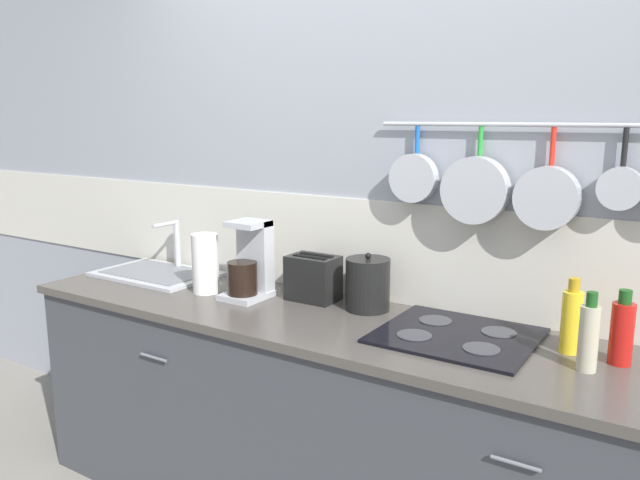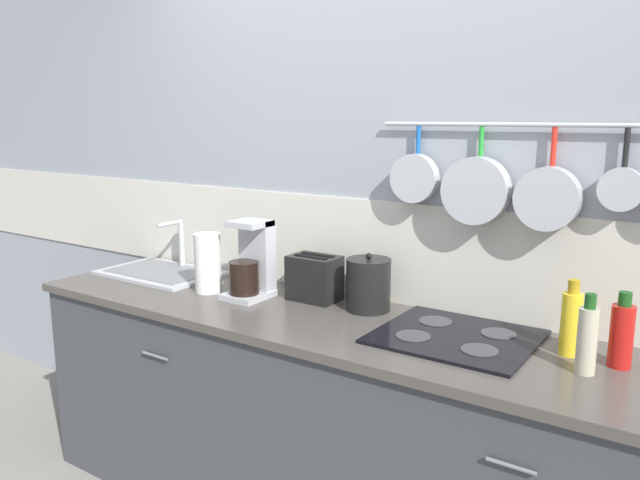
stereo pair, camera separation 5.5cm
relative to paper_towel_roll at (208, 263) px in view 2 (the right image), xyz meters
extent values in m
cube|color=#999EA8|center=(0.73, 0.34, 0.27)|extent=(7.20, 0.06, 2.60)
cube|color=silver|center=(0.73, 0.34, 0.08)|extent=(7.20, 0.07, 0.42)
cylinder|color=#B7BABF|center=(1.29, 0.29, 0.60)|extent=(1.16, 0.02, 0.02)
cylinder|color=#1959B2|center=(0.85, 0.29, 0.54)|extent=(0.02, 0.02, 0.10)
cylinder|color=#B7BABF|center=(0.85, 0.26, 0.39)|extent=(0.19, 0.05, 0.19)
cylinder|color=green|center=(1.10, 0.29, 0.54)|extent=(0.02, 0.02, 0.10)
cylinder|color=#B7BABF|center=(1.10, 0.25, 0.36)|extent=(0.24, 0.07, 0.24)
cylinder|color=red|center=(1.35, 0.29, 0.53)|extent=(0.02, 0.02, 0.13)
cylinder|color=#B7BABF|center=(1.35, 0.25, 0.35)|extent=(0.22, 0.07, 0.22)
cylinder|color=black|center=(1.58, 0.29, 0.53)|extent=(0.02, 0.02, 0.12)
cylinder|color=#B7BABF|center=(1.58, 0.27, 0.40)|extent=(0.14, 0.04, 0.14)
cube|color=#3F4247|center=(0.73, -0.02, -0.60)|extent=(2.89, 0.60, 0.87)
cylinder|color=slate|center=(0.01, -0.33, -0.32)|extent=(0.14, 0.01, 0.01)
cylinder|color=slate|center=(1.45, -0.33, -0.32)|extent=(0.14, 0.01, 0.01)
cube|color=#4C4742|center=(0.73, -0.02, -0.15)|extent=(2.93, 0.64, 0.03)
cube|color=#B7BABF|center=(-0.41, 0.09, -0.12)|extent=(0.57, 0.38, 0.01)
cube|color=slate|center=(-0.41, 0.09, -0.11)|extent=(0.49, 0.31, 0.00)
cylinder|color=#B7BABF|center=(-0.41, 0.23, 0.00)|extent=(0.03, 0.03, 0.25)
cylinder|color=#B7BABF|center=(-0.41, 0.16, 0.11)|extent=(0.02, 0.15, 0.02)
cylinder|color=white|center=(0.00, 0.00, 0.00)|extent=(0.12, 0.12, 0.26)
cube|color=#B7BABF|center=(0.21, 0.03, -0.12)|extent=(0.17, 0.20, 0.02)
cube|color=#B7BABF|center=(0.21, 0.09, 0.03)|extent=(0.15, 0.07, 0.33)
cylinder|color=black|center=(0.21, 0.00, -0.04)|extent=(0.13, 0.13, 0.14)
cube|color=#B7BABF|center=(0.21, 0.05, 0.19)|extent=(0.15, 0.15, 0.02)
cube|color=black|center=(0.46, 0.16, -0.04)|extent=(0.21, 0.14, 0.19)
cube|color=black|center=(0.46, 0.13, 0.06)|extent=(0.16, 0.03, 0.00)
cube|color=black|center=(0.46, 0.18, 0.06)|extent=(0.16, 0.03, 0.00)
cube|color=black|center=(0.34, 0.16, 0.00)|extent=(0.02, 0.02, 0.02)
cylinder|color=black|center=(0.71, 0.16, -0.03)|extent=(0.18, 0.18, 0.21)
sphere|color=black|center=(0.71, 0.16, 0.09)|extent=(0.02, 0.02, 0.02)
cube|color=black|center=(1.13, 0.05, -0.12)|extent=(0.53, 0.47, 0.01)
cylinder|color=#38383D|center=(1.01, -0.04, -0.12)|extent=(0.12, 0.12, 0.00)
cylinder|color=#38383D|center=(1.25, -0.04, -0.12)|extent=(0.12, 0.12, 0.00)
cylinder|color=#38383D|center=(1.01, 0.15, -0.12)|extent=(0.12, 0.12, 0.00)
cylinder|color=#38383D|center=(1.25, 0.15, -0.12)|extent=(0.12, 0.12, 0.00)
cylinder|color=yellow|center=(1.49, 0.11, -0.03)|extent=(0.07, 0.07, 0.20)
cylinder|color=#B28C19|center=(1.49, 0.11, 0.10)|extent=(0.04, 0.04, 0.04)
cylinder|color=#BFB799|center=(1.56, -0.01, -0.03)|extent=(0.06, 0.06, 0.20)
cylinder|color=#194C19|center=(1.56, -0.01, 0.10)|extent=(0.03, 0.03, 0.04)
cylinder|color=red|center=(1.64, 0.10, -0.03)|extent=(0.07, 0.07, 0.20)
cylinder|color=#194C19|center=(1.64, 0.10, 0.09)|extent=(0.04, 0.04, 0.04)
camera|label=1|loc=(1.84, -1.95, 0.63)|focal=35.00mm
camera|label=2|loc=(1.89, -1.92, 0.63)|focal=35.00mm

